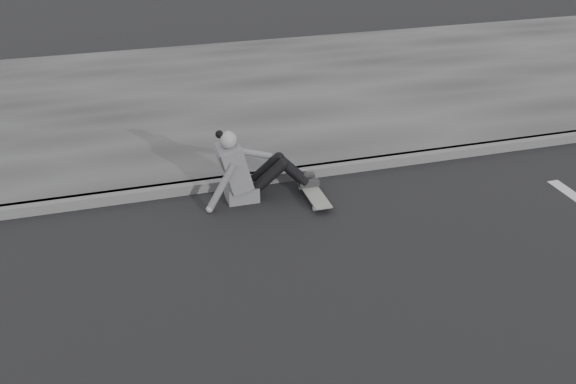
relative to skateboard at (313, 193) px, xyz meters
name	(u,v)px	position (x,y,z in m)	size (l,w,h in m)	color
ground	(369,303)	(-0.14, -2.00, -0.07)	(80.00, 80.00, 0.00)	black
curb	(288,174)	(-0.14, 0.58, -0.01)	(24.00, 0.16, 0.12)	#535353
sidewalk	(236,95)	(-0.14, 3.60, -0.01)	(24.00, 6.00, 0.12)	#373737
skateboard	(313,193)	(0.00, 0.00, 0.00)	(0.20, 0.78, 0.09)	#9A9A95
seated_woman	(246,170)	(-0.73, 0.25, 0.29)	(1.38, 0.46, 0.88)	#59595C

